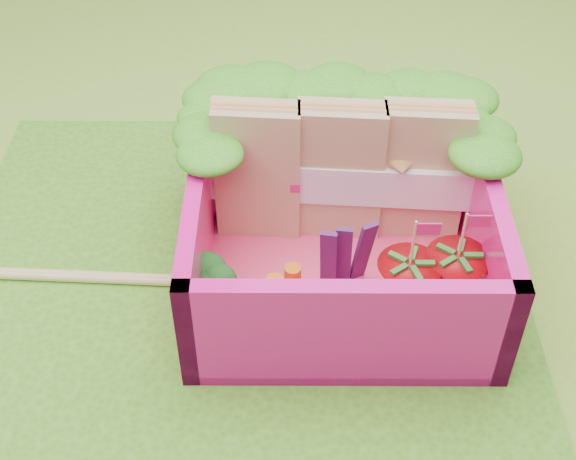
# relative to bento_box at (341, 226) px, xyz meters

# --- Properties ---
(ground) EXTENTS (14.00, 14.00, 0.00)m
(ground) POSITION_rel_bento_box_xyz_m (-0.46, -0.13, -0.31)
(ground) COLOR #83B834
(ground) RESTS_ON ground
(placemat) EXTENTS (2.60, 2.60, 0.03)m
(placemat) POSITION_rel_bento_box_xyz_m (-0.46, -0.13, -0.29)
(placemat) COLOR #509521
(placemat) RESTS_ON ground
(bento_floor) EXTENTS (1.30, 1.30, 0.05)m
(bento_floor) POSITION_rel_bento_box_xyz_m (-0.00, 0.00, -0.25)
(bento_floor) COLOR #FF4172
(bento_floor) RESTS_ON placemat
(bento_box) EXTENTS (1.30, 1.30, 0.55)m
(bento_box) POSITION_rel_bento_box_xyz_m (0.00, 0.00, 0.00)
(bento_box) COLOR #FF1591
(bento_box) RESTS_ON placemat
(lettuce_ruffle) EXTENTS (1.43, 0.77, 0.11)m
(lettuce_ruffle) POSITION_rel_bento_box_xyz_m (-0.00, 0.46, 0.33)
(lettuce_ruffle) COLOR #20921A
(lettuce_ruffle) RESTS_ON bento_box
(sandwich_stack) EXTENTS (1.24, 0.25, 0.68)m
(sandwich_stack) POSITION_rel_bento_box_xyz_m (0.00, 0.24, 0.11)
(sandwich_stack) COLOR tan
(sandwich_stack) RESTS_ON bento_floor
(broccoli) EXTENTS (0.33, 0.33, 0.27)m
(broccoli) POSITION_rel_bento_box_xyz_m (-0.51, -0.34, -0.03)
(broccoli) COLOR #6FA650
(broccoli) RESTS_ON bento_floor
(carrot_sticks) EXTENTS (0.14, 0.14, 0.26)m
(carrot_sticks) POSITION_rel_bento_box_xyz_m (-0.25, -0.32, -0.10)
(carrot_sticks) COLOR orange
(carrot_sticks) RESTS_ON bento_floor
(purple_wedges) EXTENTS (0.22, 0.09, 0.38)m
(purple_wedges) POSITION_rel_bento_box_xyz_m (0.01, -0.15, -0.04)
(purple_wedges) COLOR #431753
(purple_wedges) RESTS_ON bento_floor
(strawberry_left) EXTENTS (0.27, 0.27, 0.51)m
(strawberry_left) POSITION_rel_bento_box_xyz_m (0.27, -0.28, -0.08)
(strawberry_left) COLOR red
(strawberry_left) RESTS_ON bento_floor
(strawberry_right) EXTENTS (0.27, 0.27, 0.51)m
(strawberry_right) POSITION_rel_bento_box_xyz_m (0.47, -0.24, -0.08)
(strawberry_right) COLOR red
(strawberry_right) RESTS_ON bento_floor
(snap_peas) EXTENTS (0.57, 0.32, 0.05)m
(snap_peas) POSITION_rel_bento_box_xyz_m (0.35, -0.32, -0.20)
(snap_peas) COLOR #56C73E
(snap_peas) RESTS_ON bento_floor
(chopsticks) EXTENTS (2.04, 0.16, 0.04)m
(chopsticks) POSITION_rel_bento_box_xyz_m (-1.52, -0.05, -0.25)
(chopsticks) COLOR #DCB778
(chopsticks) RESTS_ON placemat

